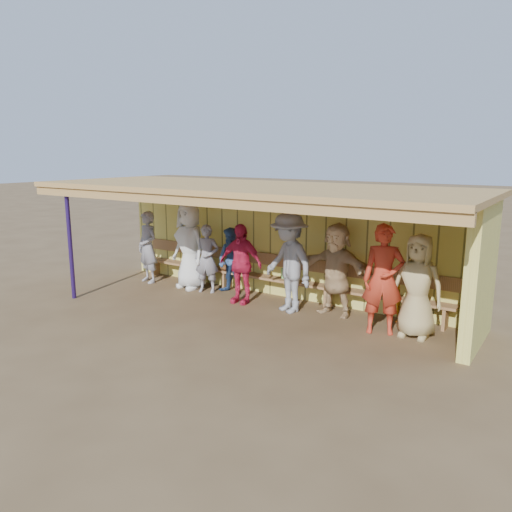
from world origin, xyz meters
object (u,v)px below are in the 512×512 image
(player_d, at_px, (240,264))
(player_h, at_px, (417,286))
(player_a, at_px, (148,247))
(player_c, at_px, (232,261))
(player_extra, at_px, (207,259))
(player_b, at_px, (190,246))
(bench, at_px, (276,274))
(player_e, at_px, (289,263))
(player_f, at_px, (336,269))
(player_g, at_px, (383,279))

(player_d, distance_m, player_h, 3.65)
(player_a, xyz_separation_m, player_d, (2.85, -0.13, -0.03))
(player_d, relative_size, player_h, 0.94)
(player_a, distance_m, player_h, 6.50)
(player_c, bearing_deg, player_extra, -156.18)
(player_b, bearing_deg, player_h, 8.87)
(player_d, relative_size, bench, 0.22)
(player_e, bearing_deg, player_a, -159.25)
(player_b, bearing_deg, player_f, 13.06)
(player_h, bearing_deg, bench, 167.91)
(player_b, bearing_deg, player_g, 6.92)
(player_d, bearing_deg, player_h, -3.62)
(player_a, xyz_separation_m, player_h, (6.50, -0.10, 0.03))
(player_c, distance_m, bench, 1.02)
(player_extra, bearing_deg, bench, -0.73)
(player_a, height_order, player_c, player_a)
(player_b, bearing_deg, bench, 24.26)
(player_e, distance_m, bench, 1.12)
(player_g, xyz_separation_m, player_extra, (-4.20, 0.34, -0.19))
(player_a, height_order, player_b, player_b)
(player_e, bearing_deg, player_h, 21.85)
(player_e, xyz_separation_m, player_g, (1.96, -0.14, -0.03))
(player_b, relative_size, player_c, 1.34)
(player_d, bearing_deg, player_a, 173.12)
(player_c, xyz_separation_m, player_extra, (-0.55, -0.20, 0.03))
(player_c, distance_m, player_extra, 0.59)
(player_b, height_order, player_f, player_b)
(player_b, height_order, player_c, player_b)
(player_f, bearing_deg, player_c, -175.14)
(player_b, distance_m, player_d, 1.68)
(player_a, height_order, player_extra, player_a)
(player_f, bearing_deg, player_h, -5.52)
(player_b, height_order, player_e, player_b)
(player_extra, bearing_deg, player_f, -16.85)
(player_h, bearing_deg, player_e, -179.87)
(player_a, distance_m, bench, 3.32)
(player_b, xyz_separation_m, player_h, (5.30, -0.26, -0.10))
(player_d, relative_size, player_e, 0.85)
(player_c, xyz_separation_m, player_g, (3.65, -0.55, 0.22))
(player_g, distance_m, bench, 2.86)
(player_c, relative_size, player_extra, 0.97)
(player_d, bearing_deg, bench, 57.83)
(player_c, height_order, player_d, player_d)
(player_a, xyz_separation_m, player_g, (5.95, -0.23, 0.10))
(player_g, bearing_deg, player_h, -7.21)
(bench, bearing_deg, player_e, -43.87)
(player_e, bearing_deg, player_b, -163.05)
(player_e, bearing_deg, player_d, -155.72)
(player_e, relative_size, player_g, 1.03)
(player_extra, distance_m, bench, 1.60)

